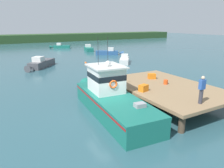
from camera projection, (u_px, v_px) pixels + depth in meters
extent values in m
plane|color=#2D5660|center=(109.00, 113.00, 13.74)|extent=(200.00, 200.00, 0.00)
cylinder|color=#4C3D2D|center=(182.00, 124.00, 11.21)|extent=(0.36, 0.36, 1.00)
cylinder|color=#4C3D2D|center=(109.00, 86.00, 18.08)|extent=(0.36, 0.36, 1.00)
cylinder|color=#4C3D2D|center=(155.00, 79.00, 20.53)|extent=(0.36, 0.36, 1.00)
cube|color=#937551|center=(165.00, 87.00, 15.71)|extent=(6.00, 9.00, 0.20)
cube|color=#196B5B|center=(114.00, 106.00, 13.45)|extent=(3.13, 8.17, 1.10)
cone|color=#196B5B|center=(89.00, 86.00, 17.73)|extent=(1.24, 1.88, 1.10)
cube|color=#A31919|center=(114.00, 100.00, 13.33)|extent=(3.14, 8.02, 0.12)
cube|color=#196B5B|center=(114.00, 97.00, 13.28)|extent=(3.17, 8.18, 0.12)
cube|color=silver|center=(106.00, 80.00, 14.10)|extent=(2.07, 2.35, 1.80)
cube|color=black|center=(106.00, 76.00, 14.02)|extent=(2.09, 2.37, 0.36)
cube|color=silver|center=(106.00, 66.00, 13.84)|extent=(2.33, 2.66, 0.10)
sphere|color=white|center=(108.00, 63.00, 13.52)|extent=(0.36, 0.36, 0.36)
cylinder|color=black|center=(98.00, 51.00, 13.88)|extent=(0.03, 0.03, 1.80)
cylinder|color=black|center=(108.00, 51.00, 14.16)|extent=(0.03, 0.03, 1.80)
cube|color=#939399|center=(140.00, 106.00, 11.55)|extent=(0.63, 0.49, 0.36)
torus|color=orange|center=(130.00, 115.00, 10.68)|extent=(0.60, 0.60, 0.12)
torus|color=#EA5119|center=(113.00, 84.00, 13.11)|extent=(0.55, 0.14, 0.54)
cube|color=orange|center=(152.00, 76.00, 17.61)|extent=(0.72, 0.63, 0.44)
cube|color=orange|center=(143.00, 88.00, 14.33)|extent=(0.69, 0.58, 0.45)
cylinder|color=#E04C19|center=(166.00, 82.00, 16.02)|extent=(0.32, 0.32, 0.34)
cylinder|color=#383842|center=(201.00, 96.00, 12.04)|extent=(0.22, 0.22, 0.86)
cube|color=#2D56A8|center=(202.00, 84.00, 11.84)|extent=(0.36, 0.22, 0.56)
sphere|color=beige|center=(203.00, 78.00, 11.73)|extent=(0.20, 0.20, 0.20)
cube|color=silver|center=(124.00, 61.00, 31.42)|extent=(3.33, 3.95, 0.72)
cone|color=silver|center=(125.00, 58.00, 33.79)|extent=(1.16, 1.22, 0.72)
cube|color=silver|center=(125.00, 56.00, 31.91)|extent=(1.40, 1.39, 0.54)
cube|color=#285184|center=(107.00, 53.00, 39.92)|extent=(4.25, 3.40, 0.76)
cone|color=#285184|center=(121.00, 53.00, 39.77)|extent=(1.30, 1.21, 0.76)
cube|color=silver|center=(111.00, 49.00, 39.69)|extent=(1.46, 1.47, 0.57)
cube|color=#196B5B|center=(62.00, 47.00, 50.91)|extent=(4.02, 2.81, 0.70)
cone|color=#196B5B|center=(52.00, 47.00, 50.78)|extent=(1.18, 1.06, 0.70)
cube|color=silver|center=(59.00, 44.00, 50.70)|extent=(1.30, 1.31, 0.53)
cube|color=#196B5B|center=(89.00, 49.00, 45.57)|extent=(2.30, 4.46, 0.78)
cone|color=#196B5B|center=(87.00, 48.00, 48.04)|extent=(1.00, 1.22, 0.78)
cube|color=silver|center=(88.00, 46.00, 46.08)|extent=(1.30, 1.29, 0.58)
cube|color=#4C4C51|center=(42.00, 64.00, 28.55)|extent=(4.23, 4.65, 0.87)
cone|color=#4C4C51|center=(30.00, 68.00, 25.72)|extent=(1.43, 1.48, 0.87)
cube|color=silver|center=(38.00, 59.00, 27.55)|extent=(1.70, 1.70, 0.65)
sphere|color=#EA5B19|center=(86.00, 63.00, 30.70)|extent=(0.33, 0.33, 0.33)
cube|color=#284723|center=(14.00, 39.00, 65.38)|extent=(120.00, 8.00, 2.40)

